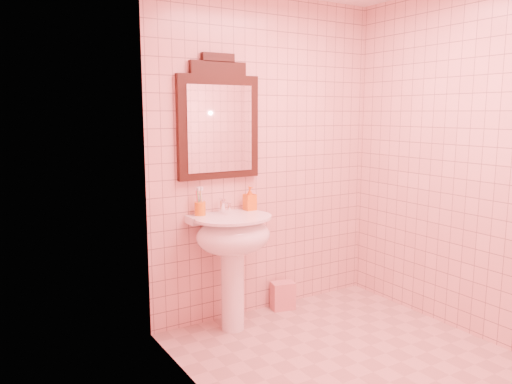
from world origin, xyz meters
TOP-DOWN VIEW (x-y plane):
  - floor at (0.00, 0.00)m, footprint 2.20×2.20m
  - back_wall at (0.00, 1.10)m, footprint 2.00×0.02m
  - pedestal_sink at (-0.44, 0.87)m, footprint 0.58×0.58m
  - faucet at (-0.44, 1.01)m, footprint 0.04×0.16m
  - mirror at (-0.44, 1.07)m, footprint 0.65×0.06m
  - toothbrush_cup at (-0.62, 1.03)m, footprint 0.08×0.08m
  - soap_dispenser at (-0.21, 1.01)m, footprint 0.09×0.09m
  - towel at (0.10, 1.00)m, footprint 0.21×0.16m

SIDE VIEW (x-z plane):
  - floor at x=0.00m, z-range 0.00..0.00m
  - towel at x=0.10m, z-range 0.00..0.23m
  - pedestal_sink at x=-0.44m, z-range 0.23..1.09m
  - toothbrush_cup at x=-0.62m, z-range 0.82..1.01m
  - faucet at x=-0.44m, z-range 0.87..0.97m
  - soap_dispenser at x=-0.21m, z-range 0.86..1.05m
  - back_wall at x=0.00m, z-range 0.00..2.50m
  - mirror at x=-0.44m, z-range 1.08..1.99m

